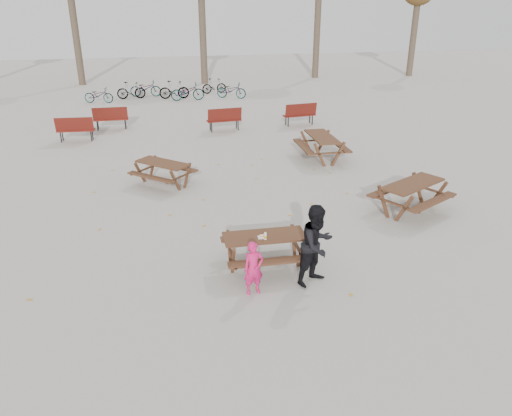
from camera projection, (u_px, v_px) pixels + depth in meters
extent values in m
plane|color=gray|center=(264.00, 266.00, 11.23)|extent=(80.00, 80.00, 0.00)
cube|color=#361E13|center=(265.00, 236.00, 10.93)|extent=(1.80, 0.70, 0.05)
cube|color=#361E13|center=(270.00, 262.00, 10.51)|extent=(1.80, 0.25, 0.05)
cube|color=#361E13|center=(259.00, 236.00, 11.59)|extent=(1.80, 0.25, 0.05)
cylinder|color=#361E13|center=(233.00, 262.00, 10.68)|extent=(0.08, 0.08, 0.73)
cylinder|color=#361E13|center=(229.00, 249.00, 11.22)|extent=(0.08, 0.08, 0.73)
cylinder|color=#361E13|center=(301.00, 255.00, 10.94)|extent=(0.08, 0.08, 0.73)
cylinder|color=#361E13|center=(294.00, 243.00, 11.48)|extent=(0.08, 0.08, 0.73)
cube|color=silver|center=(262.00, 237.00, 10.80)|extent=(0.18, 0.11, 0.03)
ellipsoid|color=tan|center=(262.00, 235.00, 10.78)|extent=(0.14, 0.06, 0.05)
cylinder|color=silver|center=(265.00, 236.00, 10.71)|extent=(0.06, 0.06, 0.15)
cylinder|color=orange|center=(265.00, 237.00, 10.72)|extent=(0.07, 0.07, 0.05)
cylinder|color=white|center=(265.00, 233.00, 10.68)|extent=(0.03, 0.03, 0.02)
imported|color=#D01A5C|center=(254.00, 268.00, 10.01)|extent=(0.46, 0.34, 1.15)
imported|color=black|center=(317.00, 245.00, 10.28)|extent=(1.08, 1.01, 1.76)
imported|color=black|center=(99.00, 95.00, 27.50)|extent=(1.68, 0.92, 0.84)
imported|color=black|center=(131.00, 90.00, 28.49)|extent=(1.62, 0.55, 0.96)
imported|color=black|center=(146.00, 88.00, 29.12)|extent=(1.83, 0.80, 0.93)
imported|color=black|center=(174.00, 90.00, 28.50)|extent=(1.70, 0.49, 1.02)
imported|color=black|center=(187.00, 92.00, 28.09)|extent=(1.89, 0.75, 0.98)
imported|color=black|center=(214.00, 86.00, 30.03)|extent=(1.54, 0.71, 0.89)
imported|color=black|center=(231.00, 90.00, 28.69)|extent=(1.81, 1.26, 0.90)
cylinder|color=#382B21|center=(76.00, 34.00, 31.72)|extent=(0.44, 0.44, 6.30)
cylinder|color=#382B21|center=(203.00, 37.00, 32.27)|extent=(0.44, 0.44, 5.95)
cylinder|color=#382B21|center=(317.00, 28.00, 34.41)|extent=(0.44, 0.44, 6.65)
cylinder|color=#382B21|center=(413.00, 38.00, 35.45)|extent=(0.44, 0.44, 5.25)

